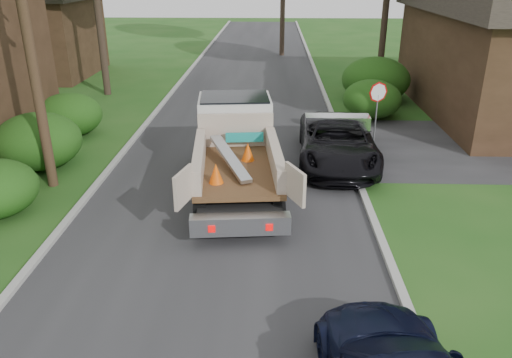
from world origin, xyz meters
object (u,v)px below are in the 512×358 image
object	(u,v)px
stop_sign	(377,101)
black_pickup	(337,141)
utility_pole	(24,12)
flatbed_truck	(236,141)
house_left_far	(30,25)

from	to	relation	value
stop_sign	black_pickup	distance (m)	2.56
utility_pole	black_pickup	distance (m)	10.34
stop_sign	flatbed_truck	world-z (taller)	stop_sign
flatbed_truck	black_pickup	world-z (taller)	flatbed_truck
stop_sign	flatbed_truck	xyz separation A→B (m)	(-4.97, -3.45, -0.44)
utility_pole	black_pickup	world-z (taller)	utility_pole
stop_sign	house_left_far	bearing A→B (deg)	145.19
utility_pole	black_pickup	bearing A→B (deg)	14.16
house_left_far	black_pickup	size ratio (longest dim) A/B	1.35
stop_sign	black_pickup	bearing A→B (deg)	-132.80
utility_pole	flatbed_truck	xyz separation A→B (m)	(5.71, 0.57, -3.83)
house_left_far	black_pickup	world-z (taller)	house_left_far
house_left_far	flatbed_truck	size ratio (longest dim) A/B	1.13
flatbed_truck	stop_sign	bearing A→B (deg)	29.33
house_left_far	flatbed_truck	bearing A→B (deg)	-50.15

